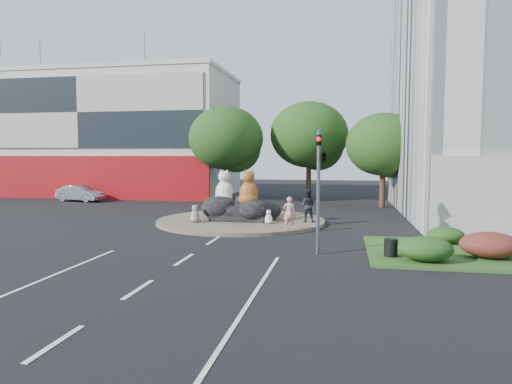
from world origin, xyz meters
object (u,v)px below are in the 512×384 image
cat_white (224,187)px  pedestrian_dark (308,206)px  cat_tabby (249,187)px  kitten_calico (195,213)px  kitten_white (269,216)px  litter_bin (391,248)px  pedestrian_pink (289,213)px  parked_car (80,193)px

cat_white → pedestrian_dark: cat_white is taller
cat_tabby → kitten_calico: cat_tabby is taller
cat_white → cat_tabby: bearing=-3.6°
cat_tabby → kitten_white: cat_tabby is taller
kitten_calico → litter_bin: size_ratio=1.48×
cat_white → pedestrian_pink: 5.52m
parked_car → kitten_calico: bearing=-119.1°
cat_white → kitten_white: (2.97, -1.59, -1.54)m
kitten_calico → litter_bin: (10.17, -6.82, -0.25)m
cat_tabby → litter_bin: bearing=-48.4°
cat_tabby → kitten_calico: size_ratio=2.11×
litter_bin → cat_white: bearing=136.1°
kitten_white → litter_bin: 9.14m
kitten_white → pedestrian_pink: bearing=-77.1°
kitten_white → pedestrian_pink: 2.19m
kitten_white → litter_bin: kitten_white is taller
cat_tabby → kitten_white: (1.36, -1.05, -1.56)m
pedestrian_dark → cat_white: bearing=-1.8°
pedestrian_pink → parked_car: pedestrian_pink is taller
kitten_white → parked_car: 21.80m
litter_bin → pedestrian_pink: bearing=130.7°
kitten_calico → pedestrian_dark: 6.49m
pedestrian_pink → parked_car: bearing=-41.6°
cat_white → parked_car: (-15.66, 9.74, -1.44)m
litter_bin → kitten_white: bearing=130.3°
kitten_white → parked_car: size_ratio=0.19×
pedestrian_pink → pedestrian_dark: (0.73, 2.84, 0.09)m
kitten_calico → parked_car: size_ratio=0.24×
pedestrian_dark → litter_bin: bearing=118.1°
kitten_calico → kitten_white: 4.27m
cat_tabby → pedestrian_pink: size_ratio=1.26×
cat_tabby → pedestrian_pink: 4.00m
parked_car → kitten_white: bearing=-111.8°
cat_white → kitten_white: 3.71m
cat_white → cat_tabby: 1.70m
parked_car → pedestrian_dark: bearing=-106.6°
kitten_calico → parked_car: parked_car is taller
kitten_calico → cat_white: bearing=54.7°
kitten_calico → parked_car: (-14.37, 11.48, 0.00)m
cat_white → parked_car: size_ratio=0.49×
cat_tabby → pedestrian_dark: 3.59m
cat_white → pedestrian_dark: size_ratio=1.12×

